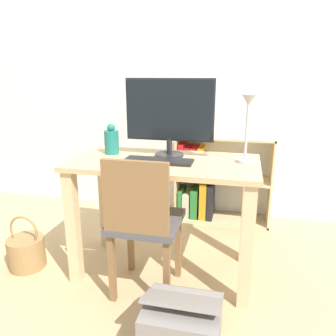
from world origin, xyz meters
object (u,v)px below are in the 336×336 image
keyboard (158,161)px  basket (26,251)px  desk_lamp (247,123)px  bookshelf (206,182)px  monitor (169,113)px  storage_box (182,326)px  chair (143,221)px  vase (112,141)px

keyboard → basket: size_ratio=1.10×
desk_lamp → bookshelf: 1.17m
monitor → storage_box: size_ratio=1.53×
monitor → chair: size_ratio=0.65×
keyboard → desk_lamp: (0.51, 0.06, 0.24)m
keyboard → desk_lamp: bearing=6.4°
monitor → basket: bearing=-162.8°
monitor → desk_lamp: 0.49m
monitor → bookshelf: monitor is taller
keyboard → chair: chair is taller
monitor → chair: (-0.07, -0.39, -0.57)m
vase → storage_box: vase is taller
monitor → basket: monitor is taller
desk_lamp → storage_box: desk_lamp is taller
vase → bookshelf: 1.10m
bookshelf → keyboard: bearing=-101.4°
keyboard → desk_lamp: 0.57m
vase → desk_lamp: (0.87, -0.09, 0.16)m
monitor → vase: (-0.39, -0.02, -0.19)m
keyboard → vase: 0.39m
desk_lamp → storage_box: 1.13m
keyboard → bookshelf: (0.19, 0.95, -0.44)m
vase → chair: vase is taller
bookshelf → vase: bearing=-124.3°
chair → basket: bearing=178.6°
chair → bookshelf: size_ratio=1.05×
basket → storage_box: size_ratio=1.02×
monitor → bookshelf: 1.07m
chair → basket: size_ratio=2.30×
monitor → desk_lamp: bearing=-12.8°
monitor → keyboard: 0.32m
monitor → desk_lamp: (0.48, -0.11, -0.03)m
bookshelf → basket: bearing=-135.7°
chair → basket: (-0.88, 0.10, -0.37)m
basket → storage_box: (1.18, -0.46, 0.01)m
keyboard → desk_lamp: size_ratio=1.02×
vase → chair: (0.32, -0.37, -0.38)m
vase → storage_box: bearing=-49.5°
vase → bookshelf: bearing=55.7°
keyboard → storage_box: keyboard is taller
chair → storage_box: (0.30, -0.36, -0.35)m
desk_lamp → basket: desk_lamp is taller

